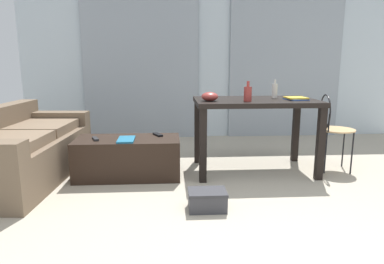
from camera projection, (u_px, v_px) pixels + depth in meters
The scene contains 15 objects.
ground_plane at pixel (238, 177), 3.54m from camera, with size 8.25×8.25×0.00m, color #B2A893.
wall_back at pixel (214, 56), 5.36m from camera, with size 5.92×0.10×2.54m, color silver.
curtains at pixel (214, 64), 5.31m from camera, with size 4.04×0.03×2.30m.
couch at pixel (20, 151), 3.45m from camera, with size 0.96×1.87×0.72m.
coffee_table at pixel (128, 157), 3.54m from camera, with size 1.07×0.52×0.41m.
craft_table at pixel (255, 110), 3.65m from camera, with size 1.28×0.79×0.79m.
wire_chair at pixel (331, 123), 3.70m from camera, with size 0.39×0.41×0.84m.
bottle_near at pixel (275, 91), 3.72m from camera, with size 0.06×0.06×0.20m.
bottle_far at pixel (248, 94), 3.42m from camera, with size 0.08×0.08×0.20m.
bowl at pixel (210, 97), 3.45m from camera, with size 0.17×0.17×0.09m, color #9E3833.
book_stack at pixel (296, 98), 3.57m from camera, with size 0.23×0.25×0.03m.
tv_remote_primary at pixel (158, 135), 3.64m from camera, with size 0.05×0.17×0.02m, color black.
tv_remote_secondary at pixel (95, 139), 3.44m from camera, with size 0.04×0.16×0.02m, color #232326.
magazine at pixel (126, 139), 3.41m from camera, with size 0.16×0.29×0.02m, color #1E668C.
shoebox at pixel (207, 200), 2.75m from camera, with size 0.31×0.22×0.16m.
Camera 1 is at (-0.69, -2.02, 1.17)m, focal length 31.84 mm.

